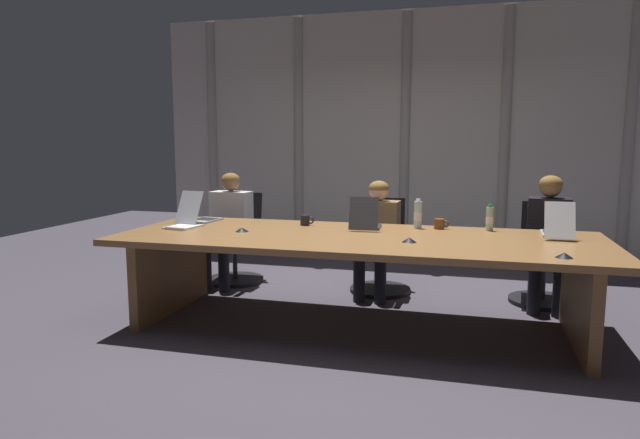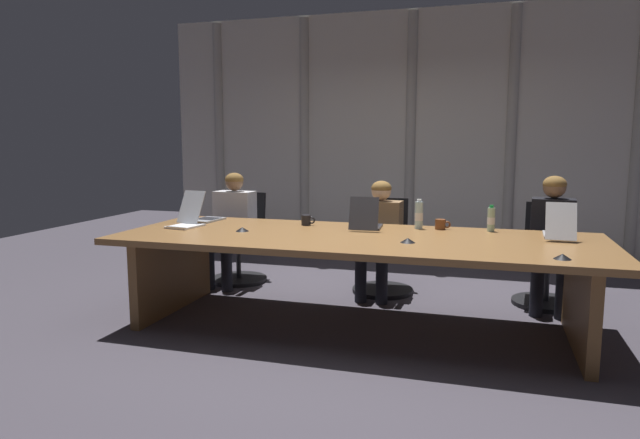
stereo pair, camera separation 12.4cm
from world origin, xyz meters
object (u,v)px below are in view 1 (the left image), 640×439
laptop_center (557,230)px  spiral_notepad (183,227)px  person_left_end (228,222)px  water_bottle_secondary (490,219)px  laptop_left_mid (365,222)px  conference_mic_middle (242,230)px  conference_mic_right_side (564,255)px  coffee_mug_far (440,224)px  laptop_left_end (200,216)px  coffee_mug_near (305,220)px  conference_mic_left_side (409,240)px  person_center (548,233)px  person_left_mid (377,231)px  office_chair_center (544,266)px  office_chair_left_end (237,249)px  office_chair_left_mid (381,257)px  water_bottle_primary (418,215)px

laptop_center → spiral_notepad: bearing=99.3°
person_left_end → water_bottle_secondary: (2.59, -0.46, 0.19)m
laptop_left_mid → person_left_end: person_left_end is taller
conference_mic_middle → conference_mic_right_side: bearing=-10.2°
laptop_center → coffee_mug_far: bearing=82.6°
conference_mic_right_side → laptop_left_end: bearing=164.5°
laptop_center → spiral_notepad: (-3.06, -0.35, -0.05)m
coffee_mug_near → person_left_end: bearing=150.3°
laptop_left_end → coffee_mug_near: 1.00m
conference_mic_left_side → spiral_notepad: conference_mic_left_side is taller
person_left_end → conference_mic_middle: bearing=33.1°
person_left_end → person_center: 3.11m
person_left_end → person_left_mid: size_ratio=1.05×
coffee_mug_far → person_center: bearing=27.0°
person_left_mid → conference_mic_right_side: person_left_mid is taller
coffee_mug_near → office_chair_center: bearing=19.2°
office_chair_left_end → conference_mic_right_side: size_ratio=8.54×
office_chair_center → coffee_mug_near: bearing=-65.6°
office_chair_left_mid → coffee_mug_near: size_ratio=7.27×
person_left_end → conference_mic_middle: person_left_end is taller
coffee_mug_far → person_left_end: bearing=167.7°
office_chair_left_mid → water_bottle_secondary: 1.28m
person_left_mid → spiral_notepad: (-1.53, -0.99, 0.13)m
laptop_left_end → conference_mic_middle: bearing=-117.8°
person_left_mid → water_bottle_primary: bearing=44.6°
office_chair_left_end → spiral_notepad: (0.01, -1.15, 0.41)m
office_chair_left_end → person_center: (3.09, -0.16, 0.33)m
laptop_left_end → office_chair_left_end: (0.01, 0.81, -0.46)m
office_chair_center → coffee_mug_near: (-2.09, -0.73, 0.45)m
laptop_left_end → laptop_left_mid: laptop_left_end is taller
office_chair_center → person_left_mid: size_ratio=0.83×
coffee_mug_far → conference_mic_middle: bearing=-159.8°
laptop_left_mid → conference_mic_right_side: 1.69m
office_chair_left_mid → office_chair_center: (1.52, 0.00, 0.00)m
laptop_left_mid → office_chair_center: bearing=-67.4°
office_chair_center → conference_mic_left_side: size_ratio=8.39×
person_center → spiral_notepad: person_center is taller
laptop_center → office_chair_left_mid: 1.76m
office_chair_center → person_left_mid: bearing=-79.0°
water_bottle_primary → conference_mic_middle: 1.50m
laptop_left_mid → conference_mic_middle: 1.05m
coffee_mug_near → conference_mic_middle: size_ratio=1.15×
coffee_mug_near → conference_mic_left_side: 1.16m
office_chair_left_mid → water_bottle_primary: (0.41, -0.64, 0.52)m
conference_mic_middle → water_bottle_secondary: bearing=16.6°
office_chair_center → spiral_notepad: office_chair_center is taller
conference_mic_left_side → water_bottle_primary: bearing=90.2°
spiral_notepad → conference_mic_left_side: bearing=3.6°
laptop_center → water_bottle_secondary: size_ratio=2.18×
water_bottle_primary → conference_mic_middle: water_bottle_primary is taller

